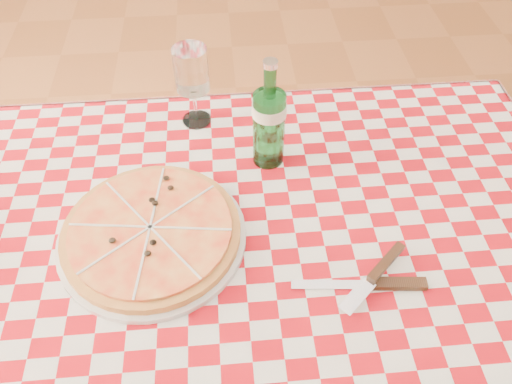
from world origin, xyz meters
TOP-DOWN VIEW (x-y plane):
  - dining_table at (0.00, 0.00)m, footprint 1.20×0.80m
  - tablecloth at (0.00, 0.00)m, footprint 1.30×0.90m
  - pizza_plate at (-0.22, 0.01)m, footprint 0.40×0.40m
  - water_bottle at (0.02, 0.21)m, footprint 0.09×0.09m
  - wine_glass at (-0.14, 0.35)m, footprint 0.08×0.08m
  - cutlery at (0.17, -0.13)m, footprint 0.32×0.30m

SIDE VIEW (x-z plane):
  - dining_table at x=0.00m, z-range 0.28..1.03m
  - tablecloth at x=0.00m, z-range 0.75..0.76m
  - cutlery at x=0.17m, z-range 0.76..0.79m
  - pizza_plate at x=-0.22m, z-range 0.76..0.80m
  - wine_glass at x=-0.14m, z-range 0.76..0.95m
  - water_bottle at x=0.02m, z-range 0.76..1.01m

